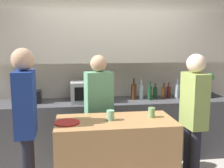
% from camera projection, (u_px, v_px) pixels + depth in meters
% --- Properties ---
extents(back_wall, '(6.40, 0.40, 2.70)m').
position_uv_depth(back_wall, '(111.00, 56.00, 4.09)').
color(back_wall, beige).
rests_on(back_wall, ground_plane).
extents(back_counter, '(3.60, 0.62, 0.89)m').
position_uv_depth(back_counter, '(113.00, 129.00, 3.99)').
color(back_counter, '#4C4C51').
rests_on(back_counter, ground_plane).
extents(kitchen_island, '(1.27, 0.62, 0.93)m').
position_uv_depth(kitchen_island, '(115.00, 161.00, 2.87)').
color(kitchen_island, '#B27F4C').
rests_on(kitchen_island, ground_plane).
extents(microwave, '(0.52, 0.39, 0.30)m').
position_uv_depth(microwave, '(89.00, 91.00, 3.85)').
color(microwave, '#B7BABC').
rests_on(microwave, back_counter).
extents(toaster, '(0.26, 0.16, 0.18)m').
position_uv_depth(toaster, '(32.00, 97.00, 3.75)').
color(toaster, black).
rests_on(toaster, back_counter).
extents(potted_plant, '(0.14, 0.14, 0.40)m').
position_uv_depth(potted_plant, '(209.00, 85.00, 4.11)').
color(potted_plant, '#333D4C').
rests_on(potted_plant, back_counter).
extents(bottle_0, '(0.09, 0.09, 0.32)m').
position_uv_depth(bottle_0, '(134.00, 91.00, 3.99)').
color(bottle_0, '#472814').
rests_on(bottle_0, back_counter).
extents(bottle_1, '(0.07, 0.07, 0.30)m').
position_uv_depth(bottle_1, '(141.00, 92.00, 4.02)').
color(bottle_1, silver).
rests_on(bottle_1, back_counter).
extents(bottle_2, '(0.06, 0.06, 0.28)m').
position_uv_depth(bottle_2, '(150.00, 93.00, 3.96)').
color(bottle_2, '#194723').
rests_on(bottle_2, back_counter).
extents(bottle_3, '(0.06, 0.06, 0.24)m').
position_uv_depth(bottle_3, '(155.00, 93.00, 4.06)').
color(bottle_3, '#194723').
rests_on(bottle_3, back_counter).
extents(bottle_4, '(0.07, 0.07, 0.25)m').
position_uv_depth(bottle_4, '(164.00, 93.00, 4.04)').
color(bottle_4, '#472814').
rests_on(bottle_4, back_counter).
extents(bottle_5, '(0.06, 0.06, 0.24)m').
position_uv_depth(bottle_5, '(169.00, 92.00, 4.13)').
color(bottle_5, maroon).
rests_on(bottle_5, back_counter).
extents(bottle_6, '(0.08, 0.08, 0.30)m').
position_uv_depth(bottle_6, '(177.00, 91.00, 4.08)').
color(bottle_6, silver).
rests_on(bottle_6, back_counter).
extents(plate_on_island, '(0.26, 0.26, 0.01)m').
position_uv_depth(plate_on_island, '(67.00, 123.00, 2.68)').
color(plate_on_island, red).
rests_on(plate_on_island, kitchen_island).
extents(cup_0, '(0.08, 0.08, 0.11)m').
position_uv_depth(cup_0, '(110.00, 115.00, 2.78)').
color(cup_0, '#89C89B').
rests_on(cup_0, kitchen_island).
extents(cup_1, '(0.08, 0.08, 0.11)m').
position_uv_depth(cup_1, '(152.00, 113.00, 2.89)').
color(cup_1, '#79A467').
rests_on(cup_1, kitchen_island).
extents(person_left, '(0.21, 0.35, 1.63)m').
position_uv_depth(person_left, '(194.00, 112.00, 2.98)').
color(person_left, black).
rests_on(person_left, ground_plane).
extents(person_center, '(0.37, 0.26, 1.60)m').
position_uv_depth(person_center, '(99.00, 106.00, 3.34)').
color(person_center, black).
rests_on(person_center, ground_plane).
extents(person_right, '(0.22, 0.35, 1.70)m').
position_uv_depth(person_right, '(26.00, 117.00, 2.62)').
color(person_right, black).
rests_on(person_right, ground_plane).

